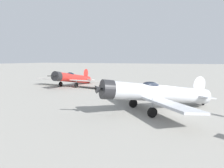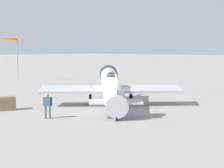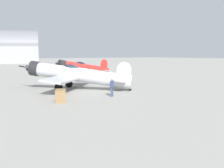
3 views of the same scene
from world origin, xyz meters
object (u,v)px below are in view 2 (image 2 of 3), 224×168
(equipment_crate, at_px, (5,104))
(windsock_mast, at_px, (9,40))
(airplane_foreground, at_px, (112,87))
(ground_crew_mechanic, at_px, (48,103))

(equipment_crate, height_order, windsock_mast, windsock_mast)
(airplane_foreground, bearing_deg, ground_crew_mechanic, 136.13)
(airplane_foreground, xyz_separation_m, windsock_mast, (-24.70, 7.52, 3.98))
(airplane_foreground, distance_m, equipment_crate, 7.91)
(airplane_foreground, relative_size, equipment_crate, 6.06)
(airplane_foreground, distance_m, ground_crew_mechanic, 6.24)
(ground_crew_mechanic, bearing_deg, airplane_foreground, -28.59)
(airplane_foreground, height_order, ground_crew_mechanic, airplane_foreground)
(ground_crew_mechanic, height_order, windsock_mast, windsock_mast)
(equipment_crate, distance_m, windsock_mast, 24.69)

